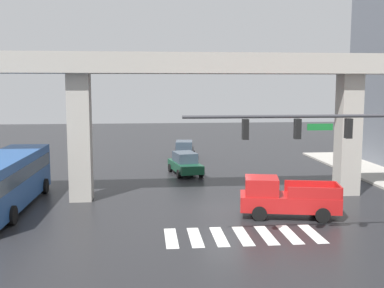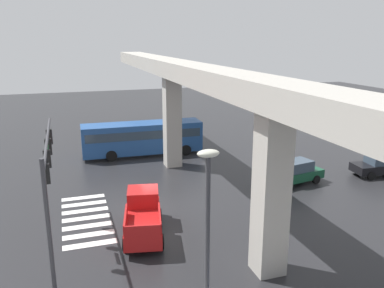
# 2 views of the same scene
# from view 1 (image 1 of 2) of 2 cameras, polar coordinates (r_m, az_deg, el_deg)

# --- Properties ---
(ground_plane) EXTENTS (120.00, 120.00, 0.00)m
(ground_plane) POSITION_cam_1_polar(r_m,az_deg,el_deg) (26.22, 4.16, -8.01)
(ground_plane) COLOR #232326
(crosswalk_stripes) EXTENTS (7.15, 2.80, 0.01)m
(crosswalk_stripes) POSITION_cam_1_polar(r_m,az_deg,el_deg) (21.90, 6.25, -11.12)
(crosswalk_stripes) COLOR silver
(crosswalk_stripes) RESTS_ON ground
(elevated_overpass) EXTENTS (56.60, 2.39, 8.77)m
(elevated_overpass) POSITION_cam_1_polar(r_m,az_deg,el_deg) (28.31, 3.25, 8.60)
(elevated_overpass) COLOR #ADA89E
(elevated_overpass) RESTS_ON ground
(pickup_truck) EXTENTS (5.38, 2.88, 2.08)m
(pickup_truck) POSITION_cam_1_polar(r_m,az_deg,el_deg) (25.04, 11.15, -6.53)
(pickup_truck) COLOR red
(pickup_truck) RESTS_ON ground
(city_bus) EXTENTS (3.00, 10.86, 2.99)m
(city_bus) POSITION_cam_1_polar(r_m,az_deg,el_deg) (27.82, -21.97, -4.00)
(city_bus) COLOR #234C8C
(city_bus) RESTS_ON ground
(sedan_dark_green) EXTENTS (2.56, 4.56, 1.72)m
(sedan_dark_green) POSITION_cam_1_polar(r_m,az_deg,el_deg) (36.10, -0.85, -2.40)
(sedan_dark_green) COLOR #14472D
(sedan_dark_green) RESTS_ON ground
(sedan_black) EXTENTS (2.32, 4.47, 1.72)m
(sedan_black) POSITION_cam_1_polar(r_m,az_deg,el_deg) (43.37, -0.98, -0.78)
(sedan_black) COLOR black
(sedan_black) RESTS_ON ground
(traffic_signal_mast) EXTENTS (10.89, 0.32, 6.20)m
(traffic_signal_mast) POSITION_cam_1_polar(r_m,az_deg,el_deg) (20.68, 18.96, 0.68)
(traffic_signal_mast) COLOR #38383D
(traffic_signal_mast) RESTS_ON ground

